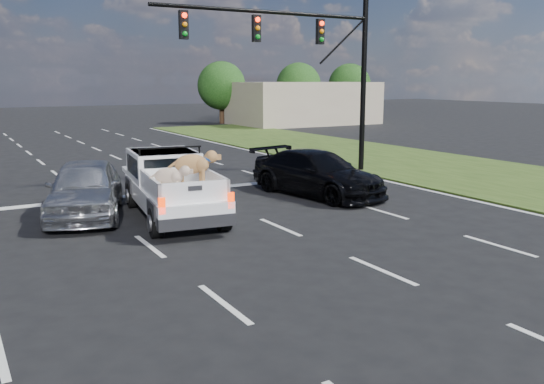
{
  "coord_description": "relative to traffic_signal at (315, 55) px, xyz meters",
  "views": [
    {
      "loc": [
        -5.67,
        -8.46,
        3.76
      ],
      "look_at": [
        0.36,
        2.0,
        1.41
      ],
      "focal_mm": 38.0,
      "sensor_mm": 36.0,
      "label": 1
    }
  ],
  "objects": [
    {
      "name": "tree_far_d",
      "position": [
        8.8,
        27.5,
        -1.44
      ],
      "size": [
        4.2,
        4.2,
        5.4
      ],
      "color": "#332114",
      "rests_on": "ground"
    },
    {
      "name": "traffic_signal",
      "position": [
        0.0,
        0.0,
        0.0
      ],
      "size": [
        9.11,
        0.31,
        7.0
      ],
      "color": "black",
      "rests_on": "ground"
    },
    {
      "name": "road_markings",
      "position": [
        -7.2,
        -3.94,
        -4.72
      ],
      "size": [
        17.75,
        60.0,
        0.01
      ],
      "color": "silver",
      "rests_on": "ground"
    },
    {
      "name": "pickup_truck",
      "position": [
        -7.43,
        -3.93,
        -3.8
      ],
      "size": [
        2.56,
        5.44,
        1.96
      ],
      "rotation": [
        0.0,
        0.0,
        -0.14
      ],
      "color": "black",
      "rests_on": "ground"
    },
    {
      "name": "silver_sedan",
      "position": [
        -9.53,
        -2.73,
        -3.92
      ],
      "size": [
        3.24,
        5.07,
        1.61
      ],
      "primitive_type": "imported",
      "rotation": [
        0.0,
        0.0,
        -0.31
      ],
      "color": "#AEB0B5",
      "rests_on": "ground"
    },
    {
      "name": "tree_far_f",
      "position": [
        22.8,
        27.5,
        -1.44
      ],
      "size": [
        4.2,
        4.2,
        5.4
      ],
      "color": "#332114",
      "rests_on": "ground"
    },
    {
      "name": "grass_shoulder_right",
      "position": [
        5.8,
        -4.5,
        -4.7
      ],
      "size": [
        8.0,
        60.0,
        0.06
      ],
      "primitive_type": "cube",
      "color": "#284314",
      "rests_on": "ground"
    },
    {
      "name": "black_coupe",
      "position": [
        -2.2,
        -3.44,
        -3.99
      ],
      "size": [
        2.98,
        5.37,
        1.47
      ],
      "primitive_type": "imported",
      "rotation": [
        0.0,
        0.0,
        0.19
      ],
      "color": "black",
      "rests_on": "ground"
    },
    {
      "name": "ground",
      "position": [
        -7.2,
        -10.5,
        -4.73
      ],
      "size": [
        160.0,
        160.0,
        0.0
      ],
      "primitive_type": "plane",
      "color": "black",
      "rests_on": "ground"
    },
    {
      "name": "tree_far_e",
      "position": [
        16.8,
        27.5,
        -1.44
      ],
      "size": [
        4.2,
        4.2,
        5.4
      ],
      "color": "#332114",
      "rests_on": "ground"
    },
    {
      "name": "building_right",
      "position": [
        14.8,
        23.5,
        -2.93
      ],
      "size": [
        12.0,
        7.0,
        3.6
      ],
      "primitive_type": "cube",
      "color": "tan",
      "rests_on": "ground"
    }
  ]
}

